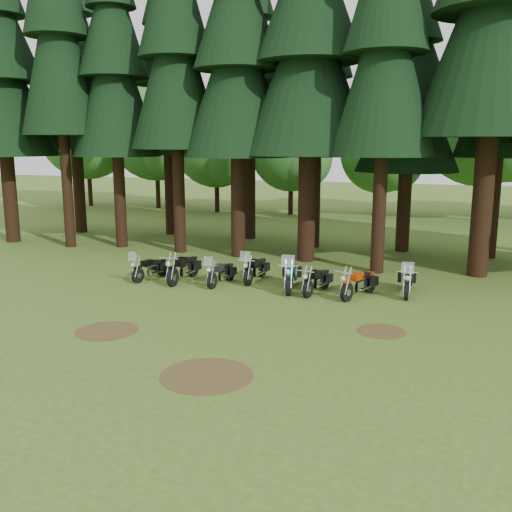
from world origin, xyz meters
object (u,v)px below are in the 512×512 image
(motorcycle_1, at_px, (183,269))
(motorcycle_4, at_px, (291,276))
(motorcycle_7, at_px, (407,282))
(motorcycle_0, at_px, (150,269))
(motorcycle_2, at_px, (221,274))
(motorcycle_3, at_px, (255,270))
(motorcycle_5, at_px, (317,281))
(motorcycle_6, at_px, (359,284))

(motorcycle_1, bearing_deg, motorcycle_4, 4.42)
(motorcycle_1, bearing_deg, motorcycle_7, 8.24)
(motorcycle_4, distance_m, motorcycle_7, 4.14)
(motorcycle_7, bearing_deg, motorcycle_0, -178.41)
(motorcycle_0, bearing_deg, motorcycle_2, 17.26)
(motorcycle_3, bearing_deg, motorcycle_2, -135.37)
(motorcycle_0, xyz_separation_m, motorcycle_7, (9.73, 0.92, 0.05))
(motorcycle_5, height_order, motorcycle_6, motorcycle_6)
(motorcycle_3, distance_m, motorcycle_4, 1.82)
(motorcycle_5, bearing_deg, motorcycle_6, 10.42)
(motorcycle_6, bearing_deg, motorcycle_2, -158.81)
(motorcycle_1, height_order, motorcycle_2, motorcycle_2)
(motorcycle_6, xyz_separation_m, motorcycle_7, (1.56, 0.87, 0.01))
(motorcycle_0, height_order, motorcycle_3, motorcycle_3)
(motorcycle_3, xyz_separation_m, motorcycle_6, (4.16, -1.00, 0.00))
(motorcycle_2, bearing_deg, motorcycle_4, 9.95)
(motorcycle_6, bearing_deg, motorcycle_4, -162.61)
(motorcycle_4, distance_m, motorcycle_6, 2.53)
(motorcycle_4, xyz_separation_m, motorcycle_7, (4.08, 0.67, -0.04))
(motorcycle_0, distance_m, motorcycle_6, 8.17)
(motorcycle_2, height_order, motorcycle_7, motorcycle_7)
(motorcycle_3, bearing_deg, motorcycle_0, -161.96)
(motorcycle_4, bearing_deg, motorcycle_3, 143.67)
(motorcycle_2, distance_m, motorcycle_3, 1.41)
(motorcycle_0, relative_size, motorcycle_3, 0.91)
(motorcycle_7, bearing_deg, motorcycle_5, -168.89)
(motorcycle_2, xyz_separation_m, motorcycle_5, (3.71, -0.02, 0.01))
(motorcycle_6, height_order, motorcycle_7, motorcycle_7)
(motorcycle_0, distance_m, motorcycle_5, 6.66)
(motorcycle_1, distance_m, motorcycle_2, 1.58)
(motorcycle_1, bearing_deg, motorcycle_0, -171.01)
(motorcycle_3, distance_m, motorcycle_5, 2.82)
(motorcycle_0, distance_m, motorcycle_7, 9.78)
(motorcycle_5, distance_m, motorcycle_6, 1.51)
(motorcycle_0, distance_m, motorcycle_1, 1.38)
(motorcycle_0, xyz_separation_m, motorcycle_5, (6.66, 0.11, 0.01))
(motorcycle_2, xyz_separation_m, motorcycle_7, (6.78, 0.80, 0.04))
(motorcycle_3, xyz_separation_m, motorcycle_5, (2.65, -0.95, -0.03))
(motorcycle_1, xyz_separation_m, motorcycle_3, (2.64, 0.91, -0.03))
(motorcycle_7, bearing_deg, motorcycle_4, -174.56)
(motorcycle_0, relative_size, motorcycle_7, 0.90)
(motorcycle_0, xyz_separation_m, motorcycle_1, (1.37, 0.15, 0.07))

